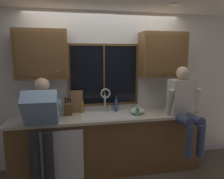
# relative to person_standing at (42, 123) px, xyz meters

# --- Properties ---
(back_wall) EXTENTS (5.33, 0.12, 2.55)m
(back_wall) POSITION_rel_person_standing_xyz_m (0.97, 0.66, 0.32)
(back_wall) COLOR silver
(back_wall) RESTS_ON floor
(ceiling_downlight_right) EXTENTS (0.14, 0.14, 0.01)m
(ceiling_downlight_right) POSITION_rel_person_standing_xyz_m (1.84, 0.00, 1.59)
(ceiling_downlight_right) COLOR #FFEAB2
(window_glass) EXTENTS (1.10, 0.02, 0.95)m
(window_glass) POSITION_rel_person_standing_xyz_m (0.95, 0.59, 0.57)
(window_glass) COLOR black
(window_frame_top) EXTENTS (1.17, 0.02, 0.04)m
(window_frame_top) POSITION_rel_person_standing_xyz_m (0.95, 0.58, 1.06)
(window_frame_top) COLOR brown
(window_frame_bottom) EXTENTS (1.17, 0.02, 0.04)m
(window_frame_bottom) POSITION_rel_person_standing_xyz_m (0.95, 0.58, 0.08)
(window_frame_bottom) COLOR brown
(window_frame_left) EXTENTS (0.03, 0.02, 0.95)m
(window_frame_left) POSITION_rel_person_standing_xyz_m (0.38, 0.58, 0.57)
(window_frame_left) COLOR brown
(window_frame_right) EXTENTS (0.03, 0.02, 0.95)m
(window_frame_right) POSITION_rel_person_standing_xyz_m (1.51, 0.58, 0.57)
(window_frame_right) COLOR brown
(window_mullion_center) EXTENTS (0.02, 0.02, 0.95)m
(window_mullion_center) POSITION_rel_person_standing_xyz_m (0.95, 0.58, 0.57)
(window_mullion_center) COLOR brown
(lower_cabinet_run) EXTENTS (2.93, 0.58, 0.88)m
(lower_cabinet_run) POSITION_rel_person_standing_xyz_m (0.97, 0.31, -0.51)
(lower_cabinet_run) COLOR brown
(lower_cabinet_run) RESTS_ON floor
(countertop) EXTENTS (2.99, 0.62, 0.04)m
(countertop) POSITION_rel_person_standing_xyz_m (0.97, 0.29, -0.05)
(countertop) COLOR beige
(countertop) RESTS_ON lower_cabinet_run
(dishwasher_front) EXTENTS (0.60, 0.02, 0.74)m
(dishwasher_front) POSITION_rel_person_standing_xyz_m (0.25, -0.01, -0.50)
(dishwasher_front) COLOR white
(upper_cabinet_left) EXTENTS (0.74, 0.36, 0.72)m
(upper_cabinet_left) POSITION_rel_person_standing_xyz_m (-0.00, 0.43, 0.91)
(upper_cabinet_left) COLOR brown
(upper_cabinet_right) EXTENTS (0.74, 0.36, 0.72)m
(upper_cabinet_right) POSITION_rel_person_standing_xyz_m (1.90, 0.43, 0.91)
(upper_cabinet_right) COLOR brown
(sink) EXTENTS (0.80, 0.46, 0.21)m
(sink) POSITION_rel_person_standing_xyz_m (0.95, 0.30, -0.13)
(sink) COLOR silver
(sink) RESTS_ON lower_cabinet_run
(faucet) EXTENTS (0.18, 0.09, 0.40)m
(faucet) POSITION_rel_person_standing_xyz_m (0.95, 0.48, 0.22)
(faucet) COLOR silver
(faucet) RESTS_ON countertop
(person_standing) EXTENTS (0.53, 0.70, 1.54)m
(person_standing) POSITION_rel_person_standing_xyz_m (0.00, 0.00, 0.00)
(person_standing) COLOR #262628
(person_standing) RESTS_ON floor
(person_sitting_on_counter) EXTENTS (0.54, 0.62, 1.26)m
(person_sitting_on_counter) POSITION_rel_person_standing_xyz_m (2.10, 0.03, 0.15)
(person_sitting_on_counter) COLOR #384260
(person_sitting_on_counter) RESTS_ON countertop
(knife_block) EXTENTS (0.12, 0.18, 0.32)m
(knife_block) POSITION_rel_person_standing_xyz_m (0.35, 0.41, 0.08)
(knife_block) COLOR brown
(knife_block) RESTS_ON countertop
(cutting_board) EXTENTS (0.22, 0.10, 0.38)m
(cutting_board) POSITION_rel_person_standing_xyz_m (0.47, 0.51, 0.16)
(cutting_board) COLOR #997047
(cutting_board) RESTS_ON countertop
(mixing_bowl) EXTENTS (0.23, 0.23, 0.12)m
(mixing_bowl) POSITION_rel_person_standing_xyz_m (1.43, 0.28, 0.02)
(mixing_bowl) COLOR silver
(mixing_bowl) RESTS_ON countertop
(soap_dispenser) EXTENTS (0.06, 0.07, 0.18)m
(soap_dispenser) POSITION_rel_person_standing_xyz_m (1.40, 0.18, 0.03)
(soap_dispenser) COLOR #59A566
(soap_dispenser) RESTS_ON countertop
(bottle_green_glass) EXTENTS (0.07, 0.07, 0.26)m
(bottle_green_glass) POSITION_rel_person_standing_xyz_m (0.56, 0.53, 0.07)
(bottle_green_glass) COLOR olive
(bottle_green_glass) RESTS_ON countertop
(bottle_tall_clear) EXTENTS (0.06, 0.06, 0.27)m
(bottle_tall_clear) POSITION_rel_person_standing_xyz_m (1.13, 0.50, 0.08)
(bottle_tall_clear) COLOR #334C8C
(bottle_tall_clear) RESTS_ON countertop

